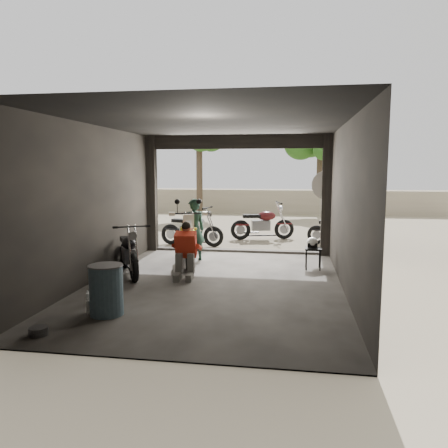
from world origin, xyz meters
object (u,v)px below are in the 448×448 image
(outside_bike_a, at_px, (192,226))
(oil_drum, at_px, (106,291))
(main_bike, at_px, (188,237))
(stool, at_px, (313,251))
(outside_bike_c, at_px, (338,227))
(mechanic, at_px, (185,252))
(rider, at_px, (194,230))
(outside_bike_b, at_px, (263,221))
(helmet, at_px, (312,242))
(left_bike, at_px, (129,249))
(sign_post, at_px, (326,199))

(outside_bike_a, bearing_deg, oil_drum, -169.26)
(main_bike, relative_size, stool, 3.96)
(outside_bike_c, xyz_separation_m, mechanic, (-3.59, -4.60, 0.03))
(stool, bearing_deg, main_bike, 177.31)
(outside_bike_a, height_order, rider, rider)
(outside_bike_a, xyz_separation_m, mechanic, (0.76, -3.86, -0.01))
(outside_bike_b, bearing_deg, outside_bike_c, -122.58)
(outside_bike_a, relative_size, helmet, 6.51)
(left_bike, xyz_separation_m, outside_bike_b, (2.55, 5.20, 0.04))
(left_bike, bearing_deg, outside_bike_a, 52.20)
(outside_bike_c, distance_m, helmet, 3.42)
(outside_bike_b, xyz_separation_m, mechanic, (-1.26, -5.33, -0.04))
(main_bike, distance_m, mechanic, 1.43)
(sign_post, bearing_deg, oil_drum, -144.88)
(main_bike, bearing_deg, rider, 63.43)
(main_bike, xyz_separation_m, left_bike, (-1.01, -1.26, -0.10))
(main_bike, height_order, sign_post, sign_post)
(stool, bearing_deg, mechanic, -155.02)
(outside_bike_c, height_order, helmet, outside_bike_c)
(left_bike, bearing_deg, oil_drum, -105.96)
(helmet, bearing_deg, sign_post, 99.50)
(mechanic, bearing_deg, main_bike, 96.90)
(left_bike, distance_m, outside_bike_a, 3.76)
(outside_bike_a, relative_size, mechanic, 1.52)
(outside_bike_b, distance_m, rider, 3.87)
(left_bike, xyz_separation_m, sign_post, (4.37, 2.83, 0.94))
(left_bike, height_order, helmet, left_bike)
(outside_bike_a, relative_size, sign_post, 0.77)
(left_bike, bearing_deg, rider, 26.69)
(main_bike, xyz_separation_m, helmet, (2.97, -0.09, -0.04))
(outside_bike_a, relative_size, rider, 1.11)
(main_bike, bearing_deg, mechanic, -94.43)
(stool, height_order, helmet, helmet)
(rider, xyz_separation_m, sign_post, (3.29, 1.21, 0.73))
(left_bike, height_order, mechanic, same)
(helmet, xyz_separation_m, oil_drum, (-3.34, -3.77, -0.23))
(sign_post, bearing_deg, left_bike, -167.44)
(rider, xyz_separation_m, helmet, (2.90, -0.45, -0.15))
(outside_bike_b, height_order, stool, outside_bike_b)
(main_bike, height_order, helmet, main_bike)
(main_bike, bearing_deg, left_bike, -144.50)
(outside_bike_c, bearing_deg, left_bike, 143.80)
(main_bike, xyz_separation_m, stool, (2.99, -0.14, -0.24))
(outside_bike_c, height_order, stool, outside_bike_c)
(main_bike, xyz_separation_m, sign_post, (3.36, 1.57, 0.84))
(outside_bike_b, relative_size, oil_drum, 2.23)
(rider, xyz_separation_m, mechanic, (0.22, -1.76, -0.21))
(rider, distance_m, helmet, 2.94)
(stool, distance_m, sign_post, 2.05)
(sign_post, bearing_deg, stool, -122.54)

